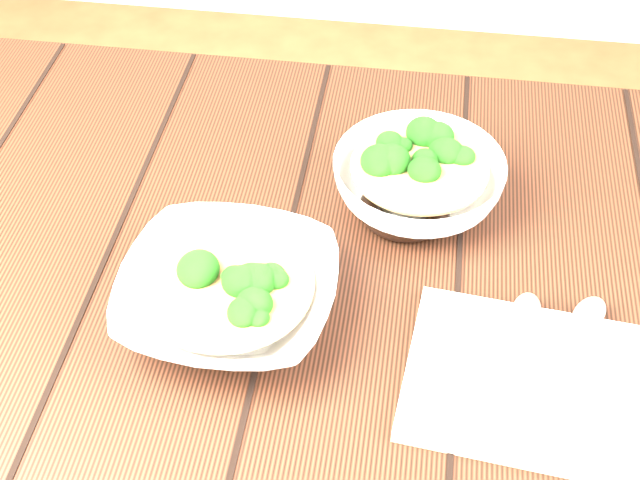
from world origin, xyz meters
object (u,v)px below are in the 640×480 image
Objects in this scene: soup_bowl_front at (228,294)px; soup_bowl_back at (418,180)px; table at (301,331)px; trivet at (405,208)px; napkin at (525,381)px.

soup_bowl_back is (0.19, 0.20, 0.00)m from soup_bowl_front.
table is 11.10× the size of trivet.
soup_bowl_front reaches higher than trivet.
soup_bowl_front is at bearing -134.43° from trivet.
soup_bowl_front is 0.32m from napkin.
soup_bowl_back reaches higher than napkin.
soup_bowl_front is (-0.06, -0.08, 0.15)m from table.
trivet is 0.46× the size of napkin.
soup_bowl_back is 2.17× the size of trivet.
soup_bowl_back is at bearing 121.75° from napkin.
trivet is (0.11, 0.10, 0.13)m from table.
soup_bowl_front reaches higher than table.
soup_bowl_back is 1.00× the size of napkin.
soup_bowl_back is 0.29m from napkin.
soup_bowl_front is at bearing 176.29° from napkin.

